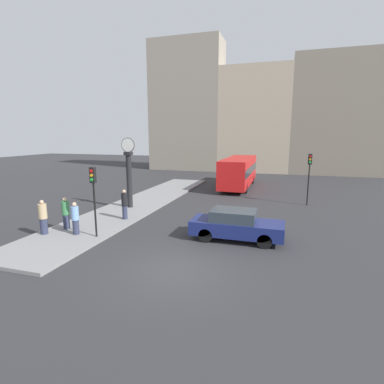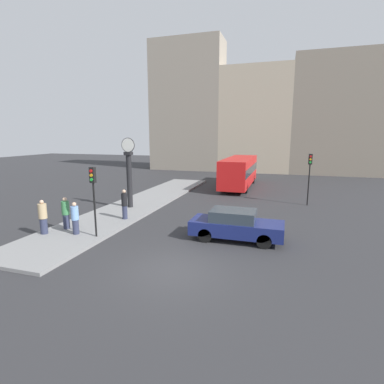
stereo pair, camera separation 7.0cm
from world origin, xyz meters
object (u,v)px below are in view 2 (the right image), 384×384
Objects in this scene: pedestrian_green_hoodie at (66,213)px; pedestrian_blue_stripe at (75,218)px; sedan_car at (236,225)px; traffic_light_far at (310,169)px; street_clock at (129,174)px; bus_distant at (239,171)px; pedestrian_tan_coat at (43,217)px; traffic_light_near at (93,187)px; pedestrian_black_jacket at (124,204)px.

pedestrian_green_hoodie is 1.04× the size of pedestrian_blue_stripe.
traffic_light_far is (3.87, 9.05, 1.95)m from sedan_car.
bus_distant is at bearing 62.38° from street_clock.
bus_distant is (-2.19, 15.35, 0.89)m from sedan_car.
sedan_car is at bearing 14.16° from pedestrian_blue_stripe.
traffic_light_far is at bearing 43.27° from pedestrian_blue_stripe.
street_clock reaches higher than bus_distant.
pedestrian_green_hoodie reaches higher than sedan_car.
traffic_light_far is 2.20× the size of pedestrian_green_hoodie.
traffic_light_near is at bearing 8.98° from pedestrian_tan_coat.
traffic_light_near is 2.90m from pedestrian_green_hoodie.
street_clock is at bearing -117.62° from bus_distant.
pedestrian_black_jacket reaches higher than pedestrian_tan_coat.
bus_distant is at bearing 75.57° from traffic_light_near.
bus_distant is 5.36× the size of pedestrian_tan_coat.
pedestrian_black_jacket is at bearing 169.62° from sedan_car.
pedestrian_blue_stripe reaches higher than sedan_car.
traffic_light_near is 1.96× the size of pedestrian_tan_coat.
traffic_light_far is at bearing 40.79° from pedestrian_tan_coat.
traffic_light_near is at bearing -85.63° from pedestrian_black_jacket.
traffic_light_near is at bearing -133.61° from traffic_light_far.
pedestrian_tan_coat is at bearing -164.16° from pedestrian_blue_stripe.
pedestrian_green_hoodie is (-2.05, -2.62, -0.05)m from pedestrian_black_jacket.
pedestrian_tan_coat is (-1.35, -6.51, -1.44)m from street_clock.
traffic_light_near is 2.01× the size of pedestrian_green_hoodie.
street_clock reaches higher than sedan_car.
pedestrian_green_hoodie is at bearing -128.08° from pedestrian_black_jacket.
pedestrian_black_jacket is 1.04× the size of pedestrian_green_hoodie.
pedestrian_black_jacket is 3.38m from pedestrian_blue_stripe.
sedan_car is 0.94× the size of street_clock.
traffic_light_far is 13.39m from pedestrian_black_jacket.
pedestrian_blue_stripe is (-5.67, -17.33, -0.68)m from bus_distant.
pedestrian_black_jacket is (1.19, -2.81, -1.41)m from street_clock.
traffic_light_near is at bearing -163.34° from sedan_car.
pedestrian_tan_coat reaches higher than pedestrian_green_hoodie.
traffic_light_near is 1.93× the size of pedestrian_black_jacket.
pedestrian_tan_coat is (-7.25, -17.78, -0.63)m from bus_distant.
street_clock reaches higher than pedestrian_tan_coat.
street_clock reaches higher than pedestrian_black_jacket.
traffic_light_near reaches higher than pedestrian_blue_stripe.
bus_distant is 19.21m from pedestrian_tan_coat.
pedestrian_black_jacket is 1.08× the size of pedestrian_blue_stripe.
bus_distant is 2.73× the size of traffic_light_near.
sedan_car is 9.75m from pedestrian_tan_coat.
pedestrian_green_hoodie is at bearing 164.58° from traffic_light_near.
bus_distant is at bearing 98.11° from sedan_car.
sedan_car is at bearing 8.61° from pedestrian_green_hoodie.
bus_distant is 12.75m from street_clock.
traffic_light_near is (-4.46, -17.34, 0.99)m from bus_distant.
traffic_light_near is 0.91× the size of traffic_light_far.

